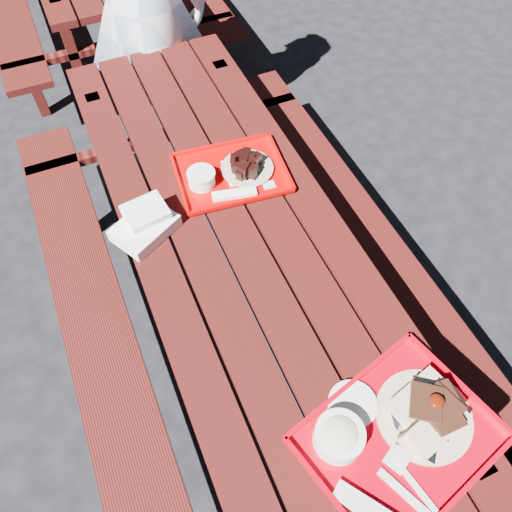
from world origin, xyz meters
name	(u,v)px	position (x,y,z in m)	size (l,w,h in m)	color
ground	(243,331)	(0.00, 0.00, 0.00)	(60.00, 60.00, 0.00)	black
picnic_table_near	(240,265)	(0.00, 0.00, 0.56)	(1.41, 2.40, 0.75)	#4A130E
near_tray	(394,429)	(0.12, -0.79, 0.79)	(0.58, 0.50, 0.16)	#B6000F
far_tray	(230,173)	(0.08, 0.27, 0.77)	(0.44, 0.36, 0.07)	#CF0000
white_cloth	(145,223)	(-0.29, 0.15, 0.79)	(0.26, 0.24, 0.09)	white
person	(142,3)	(0.07, 1.35, 0.89)	(0.65, 0.43, 1.79)	#A5C4E6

